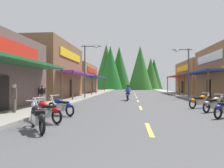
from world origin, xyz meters
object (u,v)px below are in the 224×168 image
at_px(streetlamp_left, 88,64).
at_px(motorcycle_parked_left_2, 61,106).
at_px(motorcycle_parked_left_0, 38,117).
at_px(motorcycle_parked_left_1, 46,111).
at_px(motorcycle_parked_right_5, 200,101).
at_px(rider_cruising_lead, 128,94).
at_px(pedestrian_browsing, 14,97).
at_px(motorcycle_parked_right_4, 214,104).
at_px(pedestrian_strolling, 42,94).
at_px(streetlamp_right, 185,65).

relative_size(streetlamp_left, motorcycle_parked_left_2, 3.17).
bearing_deg(motorcycle_parked_left_0, motorcycle_parked_left_2, -29.10).
bearing_deg(motorcycle_parked_left_0, motorcycle_parked_left_1, -23.00).
relative_size(motorcycle_parked_right_5, motorcycle_parked_left_0, 1.03).
distance_m(motorcycle_parked_left_2, rider_cruising_lead, 10.74).
distance_m(streetlamp_left, rider_cruising_lead, 5.74).
height_order(motorcycle_parked_right_5, pedestrian_browsing, pedestrian_browsing).
bearing_deg(streetlamp_left, motorcycle_parked_right_4, -46.78).
distance_m(rider_cruising_lead, pedestrian_browsing, 11.78).
bearing_deg(pedestrian_browsing, pedestrian_strolling, 45.43).
distance_m(streetlamp_left, motorcycle_parked_right_5, 12.80).
xyz_separation_m(motorcycle_parked_left_0, pedestrian_browsing, (-2.95, 3.68, 0.47)).
xyz_separation_m(motorcycle_parked_right_4, motorcycle_parked_left_0, (-8.05, -5.68, 0.00)).
distance_m(motorcycle_parked_right_5, pedestrian_browsing, 11.57).
relative_size(streetlamp_right, motorcycle_parked_left_2, 3.00).
xyz_separation_m(streetlamp_right, motorcycle_parked_right_4, (-1.17, -11.34, -3.18)).
distance_m(motorcycle_parked_right_5, pedestrian_strolling, 11.56).
height_order(motorcycle_parked_right_5, motorcycle_parked_left_1, same).
xyz_separation_m(motorcycle_parked_left_1, pedestrian_browsing, (-2.60, 2.08, 0.47)).
distance_m(motorcycle_parked_left_2, pedestrian_strolling, 6.02).
height_order(streetlamp_right, motorcycle_parked_left_2, streetlamp_right).
height_order(motorcycle_parked_left_2, pedestrian_browsing, pedestrian_browsing).
distance_m(streetlamp_left, pedestrian_browsing, 12.52).
distance_m(streetlamp_right, motorcycle_parked_right_5, 9.97).
bearing_deg(rider_cruising_lead, streetlamp_left, 69.46).
height_order(motorcycle_parked_left_1, pedestrian_browsing, pedestrian_browsing).
distance_m(motorcycle_parked_left_1, pedestrian_browsing, 3.36).
relative_size(motorcycle_parked_left_2, pedestrian_browsing, 1.11).
bearing_deg(motorcycle_parked_right_5, streetlamp_right, 49.50).
bearing_deg(motorcycle_parked_left_1, motorcycle_parked_right_4, -121.50).
bearing_deg(motorcycle_parked_right_4, motorcycle_parked_left_2, 155.30).
bearing_deg(pedestrian_strolling, motorcycle_parked_right_5, 85.47).
relative_size(streetlamp_left, rider_cruising_lead, 2.73).
relative_size(streetlamp_left, motorcycle_parked_right_5, 3.14).
relative_size(streetlamp_right, motorcycle_parked_right_4, 3.17).
relative_size(motorcycle_parked_right_4, motorcycle_parked_left_0, 0.97).
height_order(motorcycle_parked_right_4, rider_cruising_lead, rider_cruising_lead).
bearing_deg(streetlamp_right, rider_cruising_lead, -153.30).
bearing_deg(pedestrian_browsing, motorcycle_parked_left_2, -52.08).
bearing_deg(streetlamp_left, motorcycle_parked_left_2, -85.15).
height_order(streetlamp_left, motorcycle_parked_right_5, streetlamp_left).
distance_m(streetlamp_left, motorcycle_parked_left_0, 16.18).
bearing_deg(streetlamp_left, streetlamp_right, 6.75).
relative_size(motorcycle_parked_left_2, rider_cruising_lead, 0.86).
relative_size(streetlamp_left, motorcycle_parked_left_1, 3.15).
xyz_separation_m(motorcycle_parked_right_5, motorcycle_parked_left_0, (-7.90, -7.67, 0.00)).
bearing_deg(motorcycle_parked_left_2, streetlamp_right, -92.44).
bearing_deg(streetlamp_left, motorcycle_parked_right_5, -40.95).
xyz_separation_m(streetlamp_left, rider_cruising_lead, (4.37, -1.90, -3.19)).
height_order(rider_cruising_lead, pedestrian_browsing, pedestrian_browsing).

